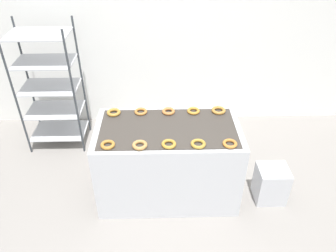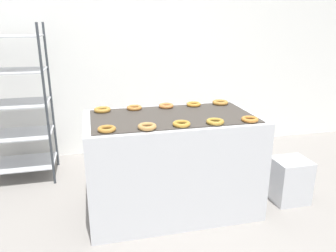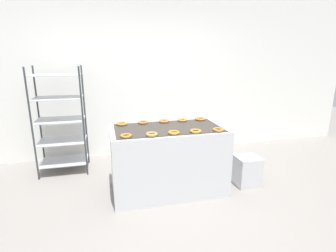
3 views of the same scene
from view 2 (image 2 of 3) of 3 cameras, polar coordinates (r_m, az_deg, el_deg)
wall_back at (r=4.04m, az=-4.62°, el=15.06°), size 8.00×0.05×2.80m
fryer_machine at (r=2.82m, az=0.73°, el=-6.58°), size 1.42×0.76×0.85m
baking_rack_cart at (r=3.61m, az=-25.34°, el=3.52°), size 0.70×0.49×1.58m
glaze_bin at (r=3.23m, az=20.42°, el=-8.85°), size 0.31×0.28×0.40m
donut_near_leftmost at (r=2.33m, az=-10.62°, el=-0.51°), size 0.13×0.13×0.03m
donut_near_left at (r=2.35m, az=-3.66°, el=-0.09°), size 0.14×0.14×0.03m
donut_near_center at (r=2.41m, az=2.40°, el=0.39°), size 0.13×0.13×0.03m
donut_near_right at (r=2.49m, az=8.21°, el=0.78°), size 0.14×0.14×0.03m
donut_near_rightmost at (r=2.60m, az=14.06°, el=1.15°), size 0.13×0.13×0.03m
donut_far_leftmost at (r=2.84m, az=-11.37°, el=2.80°), size 0.14×0.14×0.03m
donut_far_left at (r=2.88m, az=-5.88°, el=3.19°), size 0.13×0.13×0.03m
donut_far_center at (r=2.92m, az=-0.33°, el=3.54°), size 0.13×0.13×0.03m
donut_far_right at (r=2.99m, az=4.49°, el=3.81°), size 0.13×0.13×0.03m
donut_far_rightmost at (r=3.08m, az=9.09°, el=4.07°), size 0.14×0.14×0.03m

